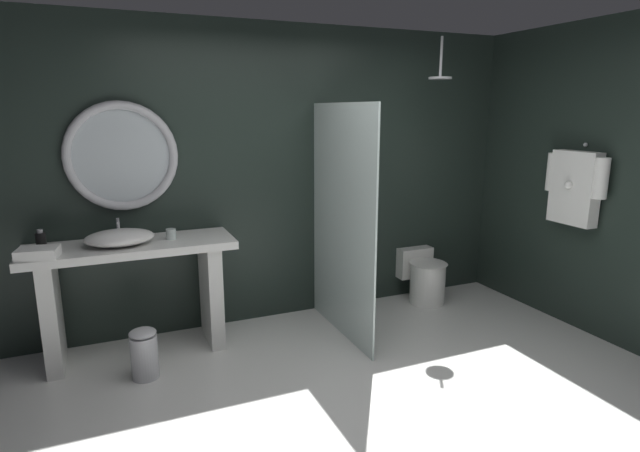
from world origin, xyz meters
The scene contains 14 objects.
ground_plane centered at (0.00, 0.00, 0.00)m, with size 5.76×5.76×0.00m, color silver.
back_wall_panel centered at (0.00, 1.90, 1.30)m, with size 4.80×0.10×2.60m, color #1E2823.
side_wall_right centered at (2.35, 0.76, 1.30)m, with size 0.10×2.47×2.60m, color #1E2823.
vanity_counter centered at (-1.28, 1.56, 0.58)m, with size 1.52×0.55×0.89m.
vessel_sink centered at (-1.36, 1.54, 0.95)m, with size 0.50×0.41×0.17m.
tumbler_cup centered at (-0.98, 1.56, 0.94)m, with size 0.08×0.08×0.08m, color silver.
soap_dispenser centered at (-1.88, 1.57, 0.96)m, with size 0.07×0.07×0.16m.
round_wall_mirror centered at (-1.28, 1.81, 1.53)m, with size 0.85×0.07×0.85m.
shower_glass_panel centered at (0.35, 1.27, 0.97)m, with size 0.02×1.15×1.93m, color silver.
rain_shower_head centered at (1.38, 1.45, 2.18)m, with size 0.20×0.20×0.36m.
hanging_bathrobe centered at (2.21, 0.63, 1.26)m, with size 0.20×0.58×0.68m.
toilet centered at (1.43, 1.63, 0.26)m, with size 0.36×0.57×0.51m.
waste_bin centered at (-1.27, 1.12, 0.19)m, with size 0.19×0.19×0.37m.
folded_hand_towel centered at (-1.88, 1.38, 0.93)m, with size 0.26×0.19×0.07m, color white.
Camera 1 is at (-1.43, -2.44, 1.88)m, focal length 28.70 mm.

